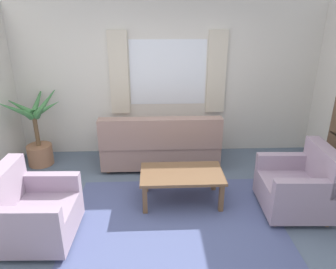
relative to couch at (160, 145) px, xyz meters
name	(u,v)px	position (x,y,z in m)	size (l,w,h in m)	color
ground_plane	(176,224)	(0.15, -1.59, -0.37)	(6.24, 6.24, 0.00)	slate
wall_back	(168,81)	(0.15, 0.67, 0.93)	(5.32, 0.12, 2.60)	silver
window_with_curtains	(168,73)	(0.15, 0.59, 1.08)	(1.98, 0.07, 1.40)	white
area_rug	(176,224)	(0.15, -1.59, -0.36)	(2.60, 2.08, 0.01)	#4C5684
couch	(160,145)	(0.00, 0.00, 0.00)	(1.90, 0.82, 0.92)	gray
armchair_left	(32,212)	(-1.47, -1.76, -0.01)	(0.85, 0.87, 0.88)	#998499
armchair_right	(299,186)	(1.75, -1.35, -0.01)	(0.85, 0.87, 0.88)	#998499
coffee_table	(182,176)	(0.26, -1.08, 0.01)	(1.10, 0.64, 0.44)	brown
potted_plant	(38,135)	(-2.03, 0.15, 0.15)	(1.02, 1.11, 1.27)	#9E6B4C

